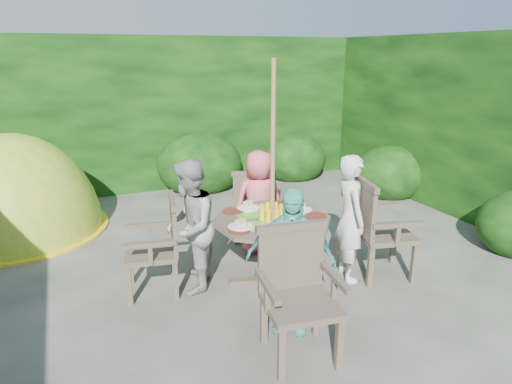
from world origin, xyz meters
name	(u,v)px	position (x,y,z in m)	size (l,w,h in m)	color
ground	(238,281)	(0.00, 0.00, 0.00)	(60.00, 60.00, 0.00)	#413F3A
hedge_enclosure	(197,139)	(0.00, 1.33, 1.25)	(9.00, 9.00, 2.50)	black
patio_table	(272,229)	(0.32, -0.16, 0.58)	(1.45, 1.45, 0.83)	#3F3429
parasol_pole	(273,178)	(0.31, -0.16, 1.10)	(0.04, 0.04, 2.20)	brown
garden_chair_right	(377,227)	(1.37, -0.43, 0.54)	(0.66, 0.71, 1.00)	#3F3429
garden_chair_left	(159,245)	(-0.75, 0.12, 0.49)	(0.57, 0.62, 0.91)	#3F3429
garden_chair_back	(254,204)	(0.57, 0.92, 0.47)	(0.67, 0.64, 0.88)	#3F3429
garden_chair_front	(297,291)	(0.03, -1.21, 0.51)	(0.64, 0.59, 0.96)	#3F3429
child_right	(350,218)	(1.09, -0.35, 0.65)	(0.48, 0.31, 1.30)	silver
child_left	(190,227)	(-0.46, 0.04, 0.65)	(0.64, 0.50, 1.31)	#999894
child_back	(259,202)	(0.51, 0.62, 0.60)	(0.59, 0.38, 1.20)	#D85967
child_front	(290,260)	(0.11, -0.93, 0.62)	(0.73, 0.30, 1.25)	#50BAA6
dome_tent	(19,231)	(-2.15, 2.39, 0.00)	(2.61, 2.61, 2.57)	#79AF21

